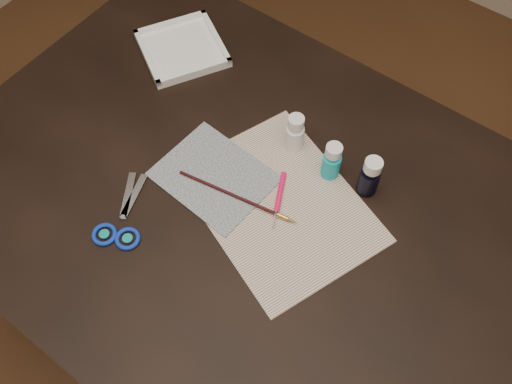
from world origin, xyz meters
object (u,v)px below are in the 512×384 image
Objects in this scene: paint_bottle_cyan at (332,161)px; scissors at (122,209)px; paint_bottle_white at (295,133)px; paper at (279,204)px; paint_bottle_navy at (370,176)px; canvas at (214,176)px; palette_tray at (182,48)px.

scissors is (-0.28, -0.32, -0.04)m from paint_bottle_cyan.
paint_bottle_white and paint_bottle_cyan have the same top height.
paper is 4.11× the size of paint_bottle_cyan.
paint_bottle_navy is (0.08, 0.01, 0.00)m from paint_bottle_cyan.
paper is at bearing -132.35° from paint_bottle_navy.
canvas is at bearing -148.97° from paint_bottle_navy.
canvas is at bearing -118.22° from paint_bottle_white.
palette_tray is (-0.28, 0.23, 0.01)m from canvas.
scissors reaches higher than paper.
scissors is at bearing -137.74° from paint_bottle_navy.
paint_bottle_cyan is 0.42m from scissors.
paint_bottle_white is 0.18m from paint_bottle_navy.
paint_bottle_navy is at bearing 47.65° from paper.
paint_bottle_navy is at bearing -0.79° from paint_bottle_white.
canvas is 0.31m from paint_bottle_navy.
palette_tray reaches higher than scissors.
paper is at bearing -66.94° from paint_bottle_white.
paint_bottle_navy is (0.18, -0.00, 0.00)m from paint_bottle_white.
paint_bottle_cyan is 0.08m from paint_bottle_navy.
paint_bottle_navy is at bearing -7.50° from palette_tray.
paint_bottle_white is (0.09, 0.16, 0.04)m from canvas.
palette_tray is (-0.36, 0.07, -0.04)m from paint_bottle_white.
paint_bottle_white reaches higher than paper.
paint_bottle_navy reaches higher than paint_bottle_white.
paint_bottle_cyan reaches higher than paper.
paper is at bearing -108.59° from paint_bottle_cyan.
canvas is (-0.14, -0.03, 0.00)m from paper.
paint_bottle_cyan is at bearing -73.91° from scissors.
paint_bottle_cyan is at bearing -10.15° from palette_tray.
paint_bottle_cyan reaches higher than scissors.
paint_bottle_navy reaches higher than paint_bottle_cyan.
canvas is 0.36m from palette_tray.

